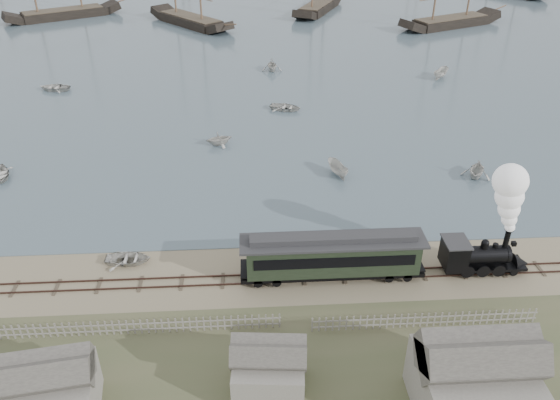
{
  "coord_description": "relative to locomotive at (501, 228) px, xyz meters",
  "views": [
    {
      "loc": [
        1.35,
        -33.41,
        25.96
      ],
      "look_at": [
        3.56,
        3.49,
        3.5
      ],
      "focal_mm": 35.0,
      "sensor_mm": 36.0,
      "label": 1
    }
  ],
  "objects": [
    {
      "name": "ground",
      "position": [
        -19.13,
        2.0,
        -3.91
      ],
      "size": [
        600.0,
        600.0,
        0.0
      ],
      "primitive_type": "plane",
      "color": "tan",
      "rests_on": "ground"
    },
    {
      "name": "rail_track",
      "position": [
        -19.13,
        0.0,
        -3.87
      ],
      "size": [
        120.0,
        1.8,
        0.16
      ],
      "color": "#3C2721",
      "rests_on": "ground"
    },
    {
      "name": "picket_fence_west",
      "position": [
        -25.63,
        -5.0,
        -3.91
      ],
      "size": [
        19.0,
        0.1,
        1.2
      ],
      "primitive_type": null,
      "color": "gray",
      "rests_on": "ground"
    },
    {
      "name": "picket_fence_east",
      "position": [
        -6.63,
        -5.5,
        -3.91
      ],
      "size": [
        15.0,
        0.1,
        1.2
      ],
      "primitive_type": null,
      "color": "gray",
      "rests_on": "ground"
    },
    {
      "name": "shed_mid",
      "position": [
        -17.13,
        -10.0,
        -3.91
      ],
      "size": [
        4.0,
        3.5,
        3.6
      ],
      "primitive_type": null,
      "color": "gray",
      "rests_on": "ground"
    },
    {
      "name": "locomotive",
      "position": [
        0.0,
        0.0,
        0.0
      ],
      "size": [
        6.77,
        2.53,
        8.44
      ],
      "color": "black",
      "rests_on": "ground"
    },
    {
      "name": "passenger_coach",
      "position": [
        -12.09,
        -0.0,
        -1.85
      ],
      "size": [
        13.38,
        2.58,
        3.25
      ],
      "color": "black",
      "rests_on": "ground"
    },
    {
      "name": "beached_dinghy",
      "position": [
        -27.44,
        2.66,
        -3.55
      ],
      "size": [
        2.58,
        3.54,
        0.72
      ],
      "primitive_type": "imported",
      "rotation": [
        0.0,
        0.0,
        1.54
      ],
      "color": "beige",
      "rests_on": "ground"
    },
    {
      "name": "rowboat_1",
      "position": [
        -21.17,
        23.22,
        -3.09
      ],
      "size": [
        3.24,
        3.5,
        1.51
      ],
      "primitive_type": "imported",
      "rotation": [
        0.0,
        0.0,
        1.88
      ],
      "color": "beige",
      "rests_on": "harbor_water"
    },
    {
      "name": "rowboat_2",
      "position": [
        -9.3,
        15.61,
        -3.21
      ],
      "size": [
        3.53,
        2.28,
        1.28
      ],
      "primitive_type": "imported",
      "rotation": [
        0.0,
        0.0,
        3.49
      ],
      "color": "beige",
      "rests_on": "harbor_water"
    },
    {
      "name": "rowboat_3",
      "position": [
        -13.24,
        32.85,
        -3.44
      ],
      "size": [
        4.02,
        4.68,
        0.82
      ],
      "primitive_type": "imported",
      "rotation": [
        0.0,
        0.0,
        1.22
      ],
      "color": "beige",
      "rests_on": "harbor_water"
    },
    {
      "name": "rowboat_4",
      "position": [
        4.23,
        14.37,
        -2.99
      ],
      "size": [
        4.22,
        4.04,
        1.73
      ],
      "primitive_type": "imported",
      "rotation": [
        0.0,
        0.0,
        5.79
      ],
      "color": "beige",
      "rests_on": "harbor_water"
    },
    {
      "name": "rowboat_5",
      "position": [
        9.98,
        43.8,
        -3.15
      ],
      "size": [
        3.63,
        3.43,
        1.4
      ],
      "primitive_type": "imported",
      "rotation": [
        0.0,
        0.0,
        2.42
      ],
      "color": "beige",
      "rests_on": "harbor_water"
    },
    {
      "name": "rowboat_6",
      "position": [
        -44.28,
        41.97,
        -3.42
      ],
      "size": [
        3.62,
        4.59,
        0.86
      ],
      "primitive_type": "imported",
      "rotation": [
        0.0,
        0.0,
        4.54
      ],
      "color": "beige",
      "rests_on": "harbor_water"
    },
    {
      "name": "rowboat_7",
      "position": [
        -14.21,
        48.55,
        -2.95
      ],
      "size": [
        3.5,
        3.05,
        1.8
      ],
      "primitive_type": "imported",
      "rotation": [
        0.0,
        0.0,
        0.03
      ],
      "color": "beige",
      "rests_on": "harbor_water"
    }
  ]
}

